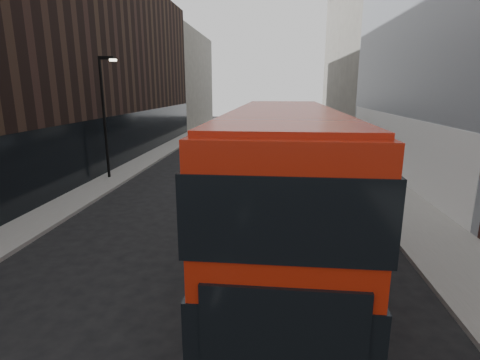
% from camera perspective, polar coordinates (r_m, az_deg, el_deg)
% --- Properties ---
extents(sidewalk_right, '(3.00, 80.00, 0.15)m').
position_cam_1_polar(sidewalk_right, '(29.42, 16.63, 2.83)').
color(sidewalk_right, slate).
rests_on(sidewalk_right, ground).
extents(sidewalk_left, '(2.00, 80.00, 0.15)m').
position_cam_1_polar(sidewalk_left, '(30.36, -13.42, 3.36)').
color(sidewalk_left, slate).
rests_on(sidewalk_left, ground).
extents(building_modern_block, '(5.03, 22.00, 20.00)m').
position_cam_1_polar(building_modern_block, '(26.64, 29.08, 21.94)').
color(building_modern_block, '#A9ADB3').
rests_on(building_modern_block, ground).
extents(building_victorian, '(6.50, 24.00, 21.00)m').
position_cam_1_polar(building_victorian, '(48.51, 17.61, 18.26)').
color(building_victorian, '#656159').
rests_on(building_victorian, ground).
extents(building_left_mid, '(5.00, 24.00, 14.00)m').
position_cam_1_polar(building_left_mid, '(35.82, -17.00, 15.82)').
color(building_left_mid, black).
rests_on(building_left_mid, ground).
extents(building_left_far, '(5.00, 20.00, 13.00)m').
position_cam_1_polar(building_left_far, '(56.85, -8.52, 14.80)').
color(building_left_far, '#656159').
rests_on(building_left_far, ground).
extents(street_lamp, '(1.06, 0.22, 7.00)m').
position_cam_1_polar(street_lamp, '(23.49, -19.89, 10.06)').
color(street_lamp, black).
rests_on(street_lamp, sidewalk_left).
extents(red_bus, '(3.04, 12.11, 4.86)m').
position_cam_1_polar(red_bus, '(10.84, 6.44, -0.68)').
color(red_bus, maroon).
rests_on(red_bus, ground).
extents(grey_bus, '(3.29, 11.35, 3.62)m').
position_cam_1_polar(grey_bus, '(47.06, 6.47, 9.54)').
color(grey_bus, black).
rests_on(grey_bus, ground).
extents(car_a, '(1.56, 3.85, 1.31)m').
position_cam_1_polar(car_a, '(20.49, 11.24, 0.18)').
color(car_a, black).
rests_on(car_a, ground).
extents(car_b, '(1.86, 4.51, 1.45)m').
position_cam_1_polar(car_b, '(29.06, 5.66, 4.51)').
color(car_b, gray).
rests_on(car_b, ground).
extents(car_c, '(2.60, 5.09, 1.41)m').
position_cam_1_polar(car_c, '(32.10, 8.93, 5.27)').
color(car_c, black).
rests_on(car_c, ground).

